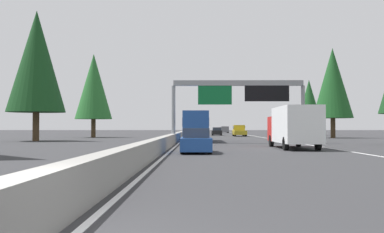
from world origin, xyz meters
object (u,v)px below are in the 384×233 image
object	(u,v)px
bus_far_right	(196,125)
conifer_left_mid	(94,87)
sedan_distant_b	(217,132)
minivan_mid_left	(225,129)
conifer_left_near	(36,61)
sedan_near_center	(196,141)
box_truck_distant_a	(293,126)
pickup_mid_right	(239,131)
sign_gantry_overhead	(240,93)
sedan_near_right	(197,133)
conifer_right_mid	(333,83)
conifer_right_far	(309,102)
sedan_mid_center	(195,132)

from	to	relation	value
bus_far_right	conifer_left_mid	distance (m)	24.22
sedan_distant_b	conifer_left_mid	world-z (taller)	conifer_left_mid
minivan_mid_left	conifer_left_near	xyz separation A→B (m)	(-68.36, 24.70, 7.81)
sedan_near_center	box_truck_distant_a	distance (m)	8.84
pickup_mid_right	box_truck_distant_a	bearing A→B (deg)	179.86
box_truck_distant_a	sedan_distant_b	world-z (taller)	box_truck_distant_a
sign_gantry_overhead	conifer_left_near	bearing A→B (deg)	73.80
sedan_distant_b	sedan_near_center	bearing A→B (deg)	176.35
box_truck_distant_a	conifer_left_mid	world-z (taller)	conifer_left_mid
sedan_near_right	sedan_near_center	bearing A→B (deg)	-179.97
conifer_right_mid	conifer_left_mid	bearing A→B (deg)	86.29
conifer_right_far	conifer_left_near	bearing A→B (deg)	129.97
pickup_mid_right	sedan_distant_b	size ratio (longest dim) A/B	1.27
sign_gantry_overhead	conifer_left_mid	distance (m)	30.33
bus_far_right	minivan_mid_left	bearing A→B (deg)	-5.89
sedan_distant_b	bus_far_right	bearing A→B (deg)	174.00
pickup_mid_right	conifer_right_mid	world-z (taller)	conifer_right_mid
sedan_distant_b	conifer_left_near	size ratio (longest dim) A/B	0.31
pickup_mid_right	conifer_right_far	xyz separation A→B (m)	(5.10, -12.92, 5.13)
sedan_distant_b	conifer_right_mid	bearing A→B (deg)	-140.99
sign_gantry_overhead	minivan_mid_left	distance (m)	74.83
pickup_mid_right	conifer_right_far	distance (m)	14.80
sedan_near_center	minivan_mid_left	distance (m)	91.00
sedan_near_center	sedan_mid_center	xyz separation A→B (m)	(55.86, 0.32, 0.00)
box_truck_distant_a	sedan_distant_b	bearing A→B (deg)	3.75
sedan_near_right	conifer_left_mid	size ratio (longest dim) A/B	0.36
pickup_mid_right	minivan_mid_left	xyz separation A→B (m)	(41.96, -0.05, 0.04)
box_truck_distant_a	conifer_left_near	world-z (taller)	conifer_left_near
conifer_right_mid	sedan_near_center	bearing A→B (deg)	152.66
minivan_mid_left	conifer_left_mid	world-z (taller)	conifer_left_mid
sedan_distant_b	sedan_mid_center	bearing A→B (deg)	95.92
sedan_mid_center	conifer_right_mid	xyz separation A→B (m)	(-18.81, -19.47, 7.05)
sign_gantry_overhead	box_truck_distant_a	size ratio (longest dim) A/B	1.49
sedan_near_center	conifer_left_near	world-z (taller)	conifer_left_near
sedan_distant_b	minivan_mid_left	xyz separation A→B (m)	(34.47, -3.49, 0.27)
conifer_right_far	sedan_mid_center	bearing A→B (deg)	84.38
sign_gantry_overhead	sedan_near_right	distance (m)	27.51
sedan_near_center	conifer_right_far	bearing A→B (deg)	-20.31
conifer_left_near	conifer_left_mid	size ratio (longest dim) A/B	1.17
sign_gantry_overhead	conifer_right_far	distance (m)	41.01
minivan_mid_left	conifer_left_near	world-z (taller)	conifer_left_near
sedan_distant_b	minivan_mid_left	distance (m)	34.64
conifer_right_far	conifer_left_near	xyz separation A→B (m)	(-31.49, 37.57, 2.72)
minivan_mid_left	bus_far_right	xyz separation A→B (m)	(-69.48, 7.17, 0.77)
box_truck_distant_a	bus_far_right	world-z (taller)	bus_far_right
conifer_right_far	minivan_mid_left	bearing A→B (deg)	19.24
sign_gantry_overhead	sedan_distant_b	world-z (taller)	sign_gantry_overhead
bus_far_right	conifer_left_mid	xyz separation A→B (m)	(18.02, 15.11, 5.77)
sedan_near_center	sedan_near_right	world-z (taller)	same
box_truck_distant_a	sedan_near_right	bearing A→B (deg)	10.48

